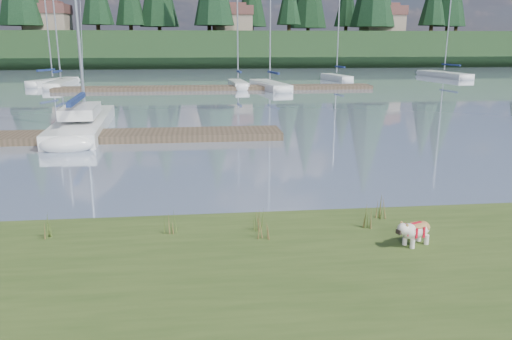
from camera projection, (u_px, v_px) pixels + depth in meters
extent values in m
plane|color=#8493AB|center=(192.00, 90.00, 41.00)|extent=(200.00, 200.00, 0.00)
cube|color=black|center=(195.00, 49.00, 81.72)|extent=(200.00, 20.00, 5.00)
cylinder|color=silver|center=(412.00, 243.00, 8.90)|extent=(0.09, 0.09, 0.18)
cylinder|color=silver|center=(405.00, 240.00, 9.05)|extent=(0.09, 0.09, 0.18)
cylinder|color=silver|center=(426.00, 239.00, 9.08)|extent=(0.09, 0.09, 0.18)
cylinder|color=silver|center=(419.00, 236.00, 9.23)|extent=(0.09, 0.09, 0.18)
ellipsoid|color=silver|center=(417.00, 230.00, 9.02)|extent=(0.66, 0.51, 0.28)
ellipsoid|color=#A6763E|center=(417.00, 225.00, 9.00)|extent=(0.49, 0.42, 0.10)
ellipsoid|color=silver|center=(403.00, 229.00, 8.82)|extent=(0.28, 0.28, 0.21)
cube|color=black|center=(399.00, 232.00, 8.79)|extent=(0.10, 0.12, 0.08)
cube|color=silver|center=(84.00, 125.00, 22.55)|extent=(2.72, 9.01, 0.70)
ellipsoid|color=silver|center=(95.00, 112.00, 26.77)|extent=(2.13, 2.57, 0.70)
cube|color=navy|center=(76.00, 99.00, 20.97)|extent=(0.52, 4.04, 0.20)
cube|color=silver|center=(81.00, 111.00, 21.88)|extent=(1.67, 3.33, 0.45)
cube|color=#4C3D2C|center=(86.00, 137.00, 20.33)|extent=(16.00, 2.00, 0.30)
cube|color=#4C3D2C|center=(216.00, 88.00, 41.17)|extent=(26.00, 2.20, 0.30)
cube|color=silver|center=(53.00, 83.00, 45.16)|extent=(3.43, 5.80, 0.70)
ellipsoid|color=silver|center=(73.00, 80.00, 47.82)|extent=(1.76, 1.93, 0.70)
cylinder|color=silver|center=(47.00, 26.00, 43.91)|extent=(0.12, 0.12, 8.70)
cube|color=navy|center=(46.00, 70.00, 44.13)|extent=(1.07, 2.18, 0.20)
cube|color=silver|center=(61.00, 85.00, 43.29)|extent=(1.52, 6.46, 0.70)
ellipsoid|color=silver|center=(70.00, 82.00, 46.39)|extent=(1.42, 1.77, 0.70)
cylinder|color=silver|center=(55.00, 17.00, 41.88)|extent=(0.12, 0.12, 10.07)
cube|color=navy|center=(57.00, 71.00, 42.15)|extent=(0.22, 2.56, 0.20)
cube|color=silver|center=(238.00, 85.00, 42.83)|extent=(1.49, 5.15, 0.70)
ellipsoid|color=silver|center=(234.00, 83.00, 45.25)|extent=(1.20, 1.46, 0.70)
cylinder|color=silver|center=(238.00, 30.00, 41.67)|extent=(0.12, 0.12, 8.00)
cube|color=navy|center=(239.00, 72.00, 41.87)|extent=(0.33, 2.03, 0.20)
cube|color=silver|center=(270.00, 86.00, 41.85)|extent=(2.76, 7.28, 0.70)
ellipsoid|color=silver|center=(258.00, 83.00, 45.16)|extent=(1.85, 2.17, 0.70)
cylinder|color=silver|center=(270.00, 11.00, 40.33)|extent=(0.12, 0.12, 10.93)
cube|color=navy|center=(273.00, 73.00, 40.65)|extent=(0.66, 2.82, 0.20)
cube|color=silver|center=(336.00, 78.00, 50.52)|extent=(2.06, 5.42, 0.70)
ellipsoid|color=silver|center=(326.00, 76.00, 52.98)|extent=(1.38, 1.61, 0.70)
cylinder|color=silver|center=(338.00, 31.00, 49.35)|extent=(0.12, 0.12, 8.16)
cube|color=navy|center=(340.00, 67.00, 49.55)|extent=(0.55, 2.11, 0.20)
cube|color=silver|center=(444.00, 75.00, 54.90)|extent=(2.86, 8.15, 0.70)
ellipsoid|color=silver|center=(424.00, 73.00, 58.64)|extent=(2.02, 2.39, 0.70)
cylinder|color=silver|center=(450.00, 13.00, 53.25)|extent=(0.12, 0.12, 11.90)
cube|color=navy|center=(451.00, 65.00, 53.58)|extent=(0.62, 3.17, 0.20)
cone|color=#475B23|center=(167.00, 223.00, 9.53)|extent=(0.03, 0.03, 0.44)
cone|color=brown|center=(172.00, 226.00, 9.49)|extent=(0.03, 0.03, 0.35)
cone|color=#475B23|center=(170.00, 221.00, 9.56)|extent=(0.03, 0.03, 0.49)
cone|color=brown|center=(174.00, 226.00, 9.53)|extent=(0.03, 0.03, 0.31)
cone|color=#475B23|center=(168.00, 225.00, 9.46)|extent=(0.03, 0.03, 0.40)
cone|color=#475B23|center=(255.00, 220.00, 9.71)|extent=(0.03, 0.03, 0.43)
cone|color=brown|center=(261.00, 223.00, 9.66)|extent=(0.03, 0.03, 0.35)
cone|color=#475B23|center=(258.00, 218.00, 9.74)|extent=(0.03, 0.03, 0.48)
cone|color=brown|center=(262.00, 223.00, 9.71)|extent=(0.03, 0.03, 0.30)
cone|color=#475B23|center=(256.00, 222.00, 9.64)|extent=(0.03, 0.03, 0.39)
cone|color=#475B23|center=(363.00, 213.00, 9.88)|extent=(0.03, 0.03, 0.58)
cone|color=brown|center=(369.00, 217.00, 9.84)|extent=(0.03, 0.03, 0.47)
cone|color=#475B23|center=(366.00, 211.00, 9.90)|extent=(0.03, 0.03, 0.64)
cone|color=brown|center=(370.00, 217.00, 9.88)|extent=(0.03, 0.03, 0.41)
cone|color=#475B23|center=(365.00, 216.00, 9.81)|extent=(0.03, 0.03, 0.53)
cone|color=#475B23|center=(48.00, 226.00, 9.35)|extent=(0.03, 0.03, 0.45)
cone|color=brown|center=(53.00, 230.00, 9.30)|extent=(0.03, 0.03, 0.36)
cone|color=#475B23|center=(51.00, 224.00, 9.38)|extent=(0.03, 0.03, 0.49)
cone|color=brown|center=(55.00, 230.00, 9.35)|extent=(0.03, 0.03, 0.31)
cone|color=#475B23|center=(48.00, 229.00, 9.28)|extent=(0.03, 0.03, 0.40)
cone|color=#475B23|center=(260.00, 228.00, 9.33)|extent=(0.03, 0.03, 0.41)
cone|color=brown|center=(266.00, 231.00, 9.29)|extent=(0.03, 0.03, 0.33)
cone|color=#475B23|center=(263.00, 226.00, 9.36)|extent=(0.03, 0.03, 0.45)
cone|color=brown|center=(268.00, 231.00, 9.34)|extent=(0.03, 0.03, 0.29)
cone|color=#475B23|center=(262.00, 230.00, 9.27)|extent=(0.03, 0.03, 0.37)
cone|color=#475B23|center=(378.00, 207.00, 10.37)|extent=(0.03, 0.03, 0.51)
cone|color=brown|center=(384.00, 210.00, 10.33)|extent=(0.03, 0.03, 0.41)
cone|color=#475B23|center=(380.00, 205.00, 10.40)|extent=(0.03, 0.03, 0.56)
cone|color=brown|center=(385.00, 210.00, 10.37)|extent=(0.03, 0.03, 0.36)
cone|color=#475B23|center=(380.00, 209.00, 10.30)|extent=(0.03, 0.03, 0.46)
cube|color=#33281C|center=(171.00, 229.00, 10.58)|extent=(60.00, 0.50, 0.14)
cylinder|color=#382619|center=(24.00, 27.00, 73.41)|extent=(0.60, 0.60, 1.80)
cylinder|color=#382619|center=(131.00, 28.00, 78.85)|extent=(0.60, 0.60, 1.80)
cylinder|color=#382619|center=(214.00, 27.00, 74.45)|extent=(0.60, 0.60, 1.80)
cylinder|color=#382619|center=(289.00, 28.00, 79.57)|extent=(0.60, 0.60, 1.80)
cylinder|color=#382619|center=(372.00, 28.00, 79.02)|extent=(0.60, 0.60, 1.80)
cylinder|color=#382619|center=(447.00, 28.00, 83.39)|extent=(0.60, 0.60, 1.80)
cube|color=gray|center=(48.00, 24.00, 75.53)|extent=(6.00, 5.00, 2.80)
cube|color=brown|center=(47.00, 9.00, 75.00)|extent=(6.30, 5.30, 1.40)
cube|color=brown|center=(46.00, 3.00, 74.79)|extent=(4.20, 3.60, 0.70)
cube|color=gray|center=(232.00, 24.00, 79.45)|extent=(6.00, 5.00, 2.80)
cube|color=brown|center=(232.00, 11.00, 78.92)|extent=(6.30, 5.30, 1.40)
cube|color=brown|center=(232.00, 5.00, 78.72)|extent=(4.20, 3.60, 0.70)
cube|color=gray|center=(382.00, 25.00, 80.07)|extent=(6.00, 5.00, 2.80)
cube|color=brown|center=(383.00, 11.00, 79.54)|extent=(6.30, 5.30, 1.40)
cube|color=brown|center=(383.00, 6.00, 79.34)|extent=(4.20, 3.60, 0.70)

